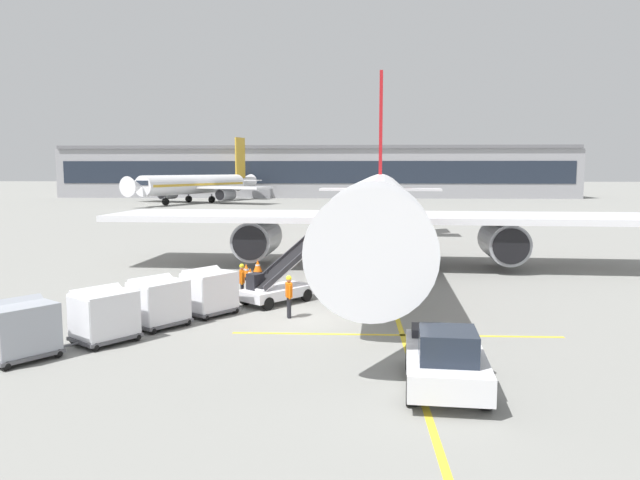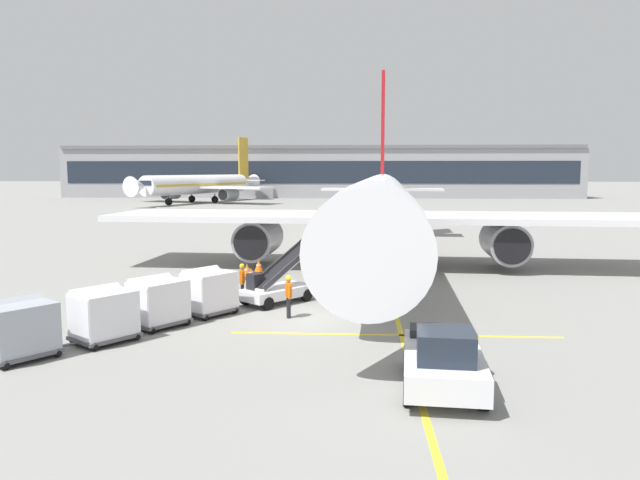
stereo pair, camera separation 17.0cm
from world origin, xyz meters
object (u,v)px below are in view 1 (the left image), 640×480
baggage_cart_second (158,301)px  distant_airplane (197,185)px  belt_loader (280,282)px  ground_crew_by_loader (242,280)px  safety_cone_wingtip (258,266)px  safety_cone_nose_mark (250,274)px  ground_crew_by_carts (289,294)px  baggage_cart_lead (209,291)px  baggage_cart_third (104,314)px  parked_airplane (378,209)px  pushback_tug (445,359)px  baggage_cart_fourth (21,328)px  safety_cone_engine_keepout (246,271)px

baggage_cart_second → distant_airplane: bearing=103.3°
belt_loader → ground_crew_by_loader: (-1.73, 0.06, 0.08)m
distant_airplane → safety_cone_wingtip: bearing=-73.2°
baggage_cart_second → ground_crew_by_loader: 5.19m
distant_airplane → baggage_cart_second: bearing=-76.7°
baggage_cart_second → safety_cone_nose_mark: baggage_cart_second is taller
ground_crew_by_loader → ground_crew_by_carts: (2.44, -2.94, 0.00)m
baggage_cart_lead → baggage_cart_second: bearing=-125.8°
baggage_cart_third → belt_loader: bearing=51.3°
baggage_cart_lead → baggage_cart_third: size_ratio=1.00×
parked_airplane → baggage_cart_lead: (-7.57, -13.10, -2.57)m
baggage_cart_second → pushback_tug: size_ratio=0.58×
ground_crew_by_carts → distant_airplane: size_ratio=0.05×
belt_loader → baggage_cart_fourth: 11.27m
baggage_cart_lead → ground_crew_by_loader: (0.94, 2.57, -0.00)m
baggage_cart_lead → safety_cone_nose_mark: size_ratio=4.13×
safety_cone_wingtip → distant_airplane: (-22.59, 74.76, 2.96)m
baggage_cart_third → safety_cone_nose_mark: (3.07, 12.25, -0.69)m
pushback_tug → safety_cone_nose_mark: (-8.05, 16.17, -0.51)m
ground_crew_by_loader → distant_airplane: size_ratio=0.05×
belt_loader → baggage_cart_third: (-5.35, -6.69, 0.09)m
baggage_cart_second → safety_cone_nose_mark: bearing=79.6°
parked_airplane → distant_airplane: 77.95m
parked_airplane → ground_crew_by_carts: (-4.19, -13.47, -2.57)m
baggage_cart_fourth → distant_airplane: (-17.63, 91.34, 2.32)m
parked_airplane → safety_cone_engine_keepout: parked_airplane is taller
baggage_cart_second → ground_crew_by_carts: (4.84, 1.66, -0.00)m
baggage_cart_second → baggage_cart_lead: bearing=54.2°
belt_loader → ground_crew_by_carts: 2.97m
baggage_cart_third → ground_crew_by_loader: 7.65m
safety_cone_nose_mark → baggage_cart_fourth: bearing=-109.0°
baggage_cart_third → baggage_cart_second: bearing=60.4°
safety_cone_nose_mark → parked_airplane: bearing=35.0°
safety_cone_nose_mark → distant_airplane: bearing=106.3°
safety_cone_nose_mark → distant_airplane: distant_airplane is taller
pushback_tug → safety_cone_wingtip: pushback_tug is taller
belt_loader → baggage_cart_fourth: bearing=-129.6°
pushback_tug → ground_crew_by_loader: size_ratio=2.62×
baggage_cart_second → baggage_cart_third: (-1.22, -2.14, 0.00)m
pushback_tug → safety_cone_wingtip: 20.16m
safety_cone_engine_keepout → safety_cone_nose_mark: size_ratio=1.20×
parked_airplane → safety_cone_wingtip: size_ratio=58.54×
safety_cone_engine_keepout → safety_cone_wingtip: (0.39, 1.68, -0.01)m
belt_loader → baggage_cart_lead: bearing=-136.7°
baggage_cart_second → baggage_cart_third: 2.46m
baggage_cart_lead → pushback_tug: (8.44, -8.10, -0.17)m
baggage_cart_fourth → distant_airplane: bearing=100.9°
baggage_cart_third → safety_cone_engine_keepout: baggage_cart_third is taller
ground_crew_by_loader → safety_cone_nose_mark: 5.58m
belt_loader → baggage_cart_third: size_ratio=1.78×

